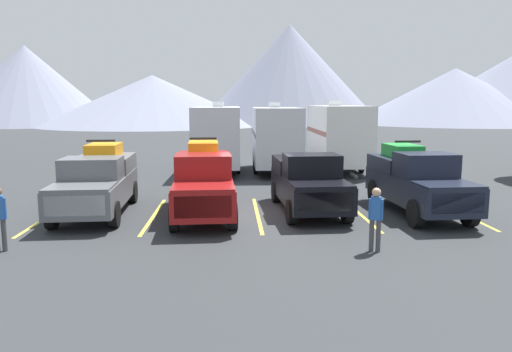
{
  "coord_description": "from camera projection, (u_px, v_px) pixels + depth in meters",
  "views": [
    {
      "loc": [
        -0.9,
        -16.86,
        3.85
      ],
      "look_at": [
        0.0,
        0.9,
        1.2
      ],
      "focal_mm": 34.64,
      "sensor_mm": 36.0,
      "label": 1
    }
  ],
  "objects": [
    {
      "name": "lot_stripe_c",
      "position": [
        257.0,
        214.0,
        17.18
      ],
      "size": [
        0.12,
        5.5,
        0.01
      ],
      "primitive_type": "cube",
      "color": "gold",
      "rests_on": "ground"
    },
    {
      "name": "pickup_truck_b",
      "position": [
        204.0,
        180.0,
        16.98
      ],
      "size": [
        2.27,
        5.9,
        2.62
      ],
      "color": "maroon",
      "rests_on": "ground"
    },
    {
      "name": "ground_plane",
      "position": [
        257.0,
        214.0,
        17.27
      ],
      "size": [
        240.0,
        240.0,
        0.0
      ],
      "primitive_type": "plane",
      "color": "#2D3033"
    },
    {
      "name": "camper_trailer_a",
      "position": [
        218.0,
        135.0,
        27.52
      ],
      "size": [
        2.57,
        8.32,
        3.91
      ],
      "color": "silver",
      "rests_on": "ground"
    },
    {
      "name": "camper_trailer_c",
      "position": [
        338.0,
        134.0,
        27.88
      ],
      "size": [
        2.66,
        8.11,
        3.97
      ],
      "color": "white",
      "rests_on": "ground"
    },
    {
      "name": "lot_stripe_e",
      "position": [
        458.0,
        212.0,
        17.53
      ],
      "size": [
        0.12,
        5.5,
        0.01
      ],
      "primitive_type": "cube",
      "color": "gold",
      "rests_on": "ground"
    },
    {
      "name": "person_b",
      "position": [
        376.0,
        215.0,
        12.74
      ],
      "size": [
        0.36,
        0.27,
        1.69
      ],
      "color": "#3F3F42",
      "rests_on": "ground"
    },
    {
      "name": "pickup_truck_d",
      "position": [
        416.0,
        180.0,
        17.32
      ],
      "size": [
        2.25,
        5.68,
        2.49
      ],
      "color": "black",
      "rests_on": "ground"
    },
    {
      "name": "lot_stripe_d",
      "position": [
        359.0,
        213.0,
        17.35
      ],
      "size": [
        0.12,
        5.5,
        0.01
      ],
      "primitive_type": "cube",
      "color": "gold",
      "rests_on": "ground"
    },
    {
      "name": "mountain_ridge",
      "position": [
        227.0,
        86.0,
        90.25
      ],
      "size": [
        151.01,
        49.93,
        17.92
      ],
      "color": "gray",
      "rests_on": "ground"
    },
    {
      "name": "pickup_truck_c",
      "position": [
        308.0,
        182.0,
        17.58
      ],
      "size": [
        2.3,
        5.38,
        2.11
      ],
      "color": "black",
      "rests_on": "ground"
    },
    {
      "name": "lot_stripe_a",
      "position": [
        48.0,
        217.0,
        16.82
      ],
      "size": [
        0.12,
        5.5,
        0.01
      ],
      "primitive_type": "cube",
      "color": "gold",
      "rests_on": "ground"
    },
    {
      "name": "camper_trailer_b",
      "position": [
        276.0,
        136.0,
        27.26
      ],
      "size": [
        2.54,
        7.66,
        3.88
      ],
      "color": "silver",
      "rests_on": "ground"
    },
    {
      "name": "pickup_truck_a",
      "position": [
        98.0,
        181.0,
        17.29
      ],
      "size": [
        2.37,
        5.84,
        2.52
      ],
      "color": "#595B60",
      "rests_on": "ground"
    },
    {
      "name": "lot_stripe_b",
      "position": [
        154.0,
        215.0,
        17.0
      ],
      "size": [
        0.12,
        5.5,
        0.01
      ],
      "primitive_type": "cube",
      "color": "gold",
      "rests_on": "ground"
    }
  ]
}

